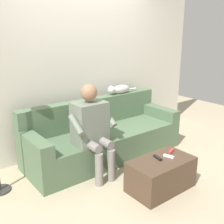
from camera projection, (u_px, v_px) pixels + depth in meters
ground_plane at (137, 175)px, 3.54m from camera, size 8.00×8.00×0.00m
back_wall at (82, 69)px, 4.14m from camera, size 4.59×0.06×2.47m
couch at (103, 137)px, 4.01m from camera, size 2.33×0.81×0.82m
coffee_table at (161, 174)px, 3.18m from camera, size 0.77×0.44×0.37m
person_solo_seated at (92, 126)px, 3.38m from camera, size 0.56×0.52×1.18m
cat_on_backrest at (119, 89)px, 4.34m from camera, size 0.57×0.13×0.15m
remote_black at (158, 158)px, 3.16m from camera, size 0.06×0.14×0.02m
remote_red at (171, 151)px, 3.32m from camera, size 0.15×0.08×0.02m
remote_white at (169, 156)px, 3.19m from camera, size 0.08×0.13×0.02m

